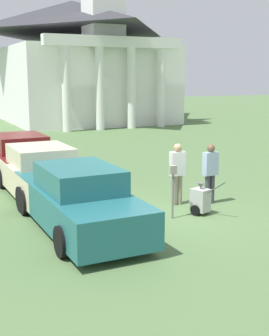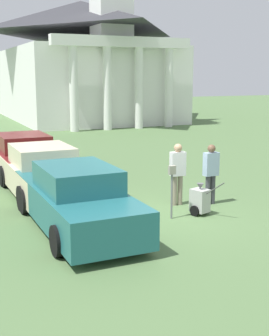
# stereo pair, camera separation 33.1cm
# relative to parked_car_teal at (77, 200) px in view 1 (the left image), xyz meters

# --- Properties ---
(ground_plane) EXTENTS (120.00, 120.00, 0.00)m
(ground_plane) POSITION_rel_parked_car_teal_xyz_m (2.36, 0.03, -0.71)
(ground_plane) COLOR #517042
(parked_car_teal) EXTENTS (1.99, 5.30, 1.55)m
(parked_car_teal) POSITION_rel_parked_car_teal_xyz_m (0.00, 0.00, 0.00)
(parked_car_teal) COLOR #23666B
(parked_car_teal) RESTS_ON ground_plane
(parked_car_cream) EXTENTS (2.05, 5.07, 1.53)m
(parked_car_cream) POSITION_rel_parked_car_teal_xyz_m (-0.00, 3.53, -0.01)
(parked_car_cream) COLOR beige
(parked_car_cream) RESTS_ON ground_plane
(parked_car_maroon) EXTENTS (2.04, 5.09, 1.54)m
(parked_car_maroon) POSITION_rel_parked_car_teal_xyz_m (-0.00, 6.47, -0.00)
(parked_car_maroon) COLOR maroon
(parked_car_maroon) RESTS_ON ground_plane
(parking_meter) EXTENTS (0.18, 0.09, 1.38)m
(parking_meter) POSITION_rel_parked_car_teal_xyz_m (2.45, -0.29, 0.25)
(parking_meter) COLOR slate
(parking_meter) RESTS_ON ground_plane
(person_worker) EXTENTS (0.44, 0.25, 1.75)m
(person_worker) POSITION_rel_parked_car_teal_xyz_m (3.21, 0.79, 0.29)
(person_worker) COLOR gray
(person_worker) RESTS_ON ground_plane
(person_supervisor) EXTENTS (0.43, 0.24, 1.71)m
(person_supervisor) POSITION_rel_parked_car_teal_xyz_m (4.11, 0.49, 0.27)
(person_supervisor) COLOR #3F3F47
(person_supervisor) RESTS_ON ground_plane
(equipment_cart) EXTENTS (0.53, 1.00, 1.00)m
(equipment_cart) POSITION_rel_parked_car_teal_xyz_m (3.29, -0.29, -0.32)
(equipment_cart) COLOR #B2B2AD
(equipment_cart) RESTS_ON ground_plane
(church) EXTENTS (11.80, 17.83, 20.86)m
(church) POSITION_rel_parked_car_teal_xyz_m (9.21, 27.59, 4.35)
(church) COLOR white
(church) RESTS_ON ground_plane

